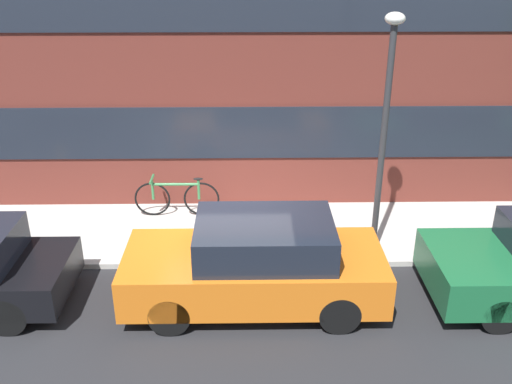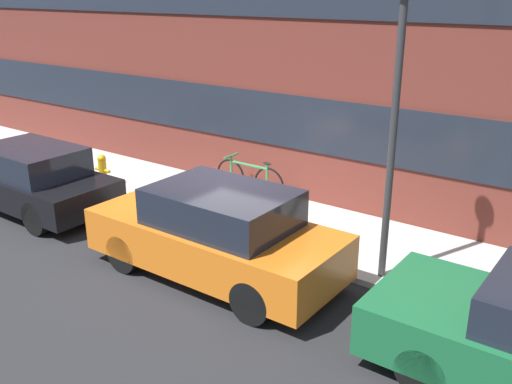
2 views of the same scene
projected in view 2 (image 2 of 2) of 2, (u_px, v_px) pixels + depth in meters
The scene contains 8 objects.
ground_plane at pixel (232, 244), 10.13m from camera, with size 56.00×56.00×0.00m, color #232326.
sidewalk_strip at pixel (271, 220), 11.05m from camera, with size 28.00×2.48×0.10m.
rowhouse_facade at pixel (323, 9), 11.02m from camera, with size 28.00×1.02×7.82m.
parked_car_black at pixel (30, 178), 11.51m from camera, with size 3.96×1.62×1.34m.
parked_car_orange at pixel (217, 234), 8.78m from camera, with size 4.08×1.69×1.48m.
fire_hydrant at pixel (103, 170), 12.68m from camera, with size 0.46×0.26×0.73m.
bicycle at pixel (249, 178), 12.00m from camera, with size 1.76×0.44×0.85m.
lamp_post at pixel (396, 105), 7.93m from camera, with size 0.32×0.32×4.28m.
Camera 2 is at (5.77, -7.19, 4.31)m, focal length 40.00 mm.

